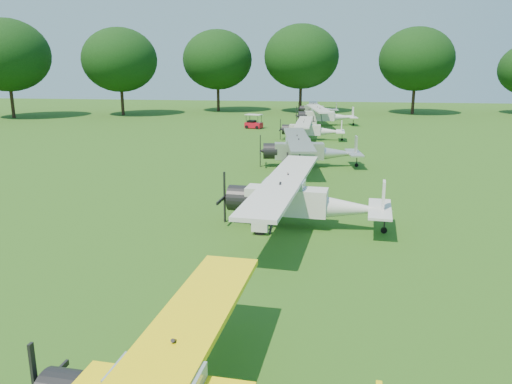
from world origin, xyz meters
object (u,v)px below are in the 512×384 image
aircraft_4 (307,148)px  aircraft_3 (299,197)px  aircraft_6 (324,114)px  golf_cart (253,124)px  aircraft_7 (317,108)px  aircraft_5 (310,128)px

aircraft_4 → aircraft_3: bearing=-96.0°
aircraft_6 → golf_cart: bearing=-162.2°
aircraft_3 → golf_cart: aircraft_3 is taller
aircraft_6 → aircraft_7: bearing=85.9°
aircraft_7 → aircraft_6: bearing=-87.0°
aircraft_5 → golf_cart: aircraft_5 is taller
aircraft_5 → aircraft_7: aircraft_5 is taller
golf_cart → aircraft_7: bearing=84.7°
aircraft_3 → aircraft_4: aircraft_3 is taller
aircraft_3 → aircraft_5: aircraft_3 is taller
aircraft_3 → aircraft_4: size_ratio=1.04×
aircraft_4 → aircraft_6: size_ratio=1.00×
aircraft_7 → aircraft_3: bearing=-91.7°
aircraft_4 → aircraft_5: size_ratio=1.16×
aircraft_3 → golf_cart: (-7.28, 34.65, -0.84)m
aircraft_5 → aircraft_6: (1.16, 12.13, 0.17)m
aircraft_4 → aircraft_5: bearing=84.2°
aircraft_5 → aircraft_6: 12.18m
aircraft_7 → golf_cart: 17.62m
aircraft_3 → aircraft_7: size_ratio=1.31×
aircraft_3 → aircraft_4: 13.58m
aircraft_6 → aircraft_7: 12.33m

